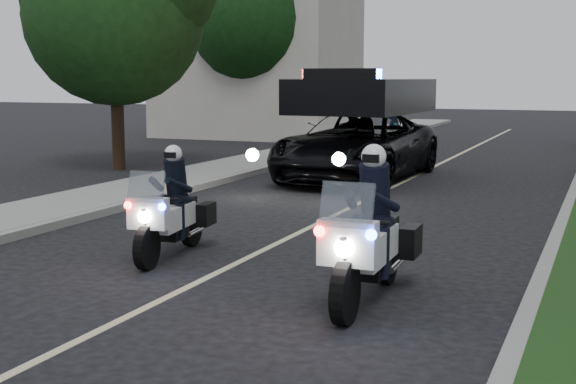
# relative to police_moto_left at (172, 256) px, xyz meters

# --- Properties ---
(ground) EXTENTS (120.00, 120.00, 0.00)m
(ground) POSITION_rel_police_moto_left_xyz_m (1.08, -3.75, 0.00)
(ground) COLOR black
(ground) RESTS_ON ground
(curb_right) EXTENTS (0.20, 60.00, 0.15)m
(curb_right) POSITION_rel_police_moto_left_xyz_m (5.18, 6.25, 0.07)
(curb_right) COLOR gray
(curb_right) RESTS_ON ground
(curb_left) EXTENTS (0.20, 60.00, 0.15)m
(curb_left) POSITION_rel_police_moto_left_xyz_m (-3.02, 6.25, 0.07)
(curb_left) COLOR gray
(curb_left) RESTS_ON ground
(sidewalk_left) EXTENTS (2.00, 60.00, 0.16)m
(sidewalk_left) POSITION_rel_police_moto_left_xyz_m (-4.12, 6.25, 0.08)
(sidewalk_left) COLOR gray
(sidewalk_left) RESTS_ON ground
(building_far) EXTENTS (8.00, 6.00, 7.00)m
(building_far) POSITION_rel_police_moto_left_xyz_m (-8.92, 22.25, 3.50)
(building_far) COLOR #A8A396
(building_far) RESTS_ON ground
(lane_marking) EXTENTS (0.12, 50.00, 0.01)m
(lane_marking) POSITION_rel_police_moto_left_xyz_m (1.08, 6.25, 0.00)
(lane_marking) COLOR #BFB78C
(lane_marking) RESTS_ON ground
(police_moto_left) EXTENTS (0.93, 2.01, 1.65)m
(police_moto_left) POSITION_rel_police_moto_left_xyz_m (0.00, 0.00, 0.00)
(police_moto_left) COLOR silver
(police_moto_left) RESTS_ON ground
(police_moto_right) EXTENTS (0.82, 2.21, 1.86)m
(police_moto_right) POSITION_rel_police_moto_left_xyz_m (3.36, -1.11, 0.00)
(police_moto_right) COLOR silver
(police_moto_right) RESTS_ON ground
(police_suv) EXTENTS (3.13, 6.36, 3.04)m
(police_suv) POSITION_rel_police_moto_left_xyz_m (-0.17, 9.48, 0.00)
(police_suv) COLOR black
(police_suv) RESTS_ON ground
(bicycle) EXTENTS (0.88, 1.94, 0.98)m
(bicycle) POSITION_rel_police_moto_left_xyz_m (-1.52, 18.18, 0.00)
(bicycle) COLOR black
(bicycle) RESTS_ON ground
(cyclist) EXTENTS (0.56, 0.38, 1.54)m
(cyclist) POSITION_rel_police_moto_left_xyz_m (-1.52, 18.18, 0.00)
(cyclist) COLOR black
(cyclist) RESTS_ON ground
(tree_left_near) EXTENTS (6.10, 6.10, 8.43)m
(tree_left_near) POSITION_rel_police_moto_left_xyz_m (-7.14, 8.91, 0.00)
(tree_left_near) COLOR #173E14
(tree_left_near) RESTS_ON ground
(tree_left_far) EXTENTS (7.52, 7.52, 9.63)m
(tree_left_far) POSITION_rel_police_moto_left_xyz_m (-8.26, 20.82, 0.00)
(tree_left_far) COLOR #103310
(tree_left_far) RESTS_ON ground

